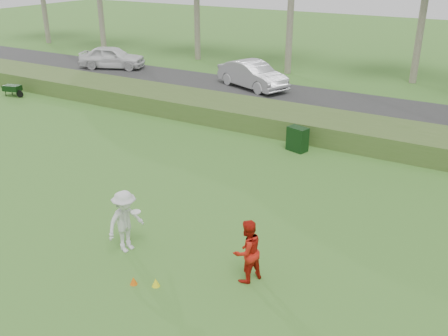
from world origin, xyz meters
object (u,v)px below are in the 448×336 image
Objects in this scene: player_red at (247,251)px; utility_cabinet at (297,139)px; car_mid at (253,75)px; cone_orange at (134,281)px; player_white at (125,221)px; car_left at (112,57)px; cone_yellow at (156,282)px.

utility_cabinet is (-2.38, 9.02, -0.33)m from player_red.
utility_cabinet is 10.40m from car_mid.
utility_cabinet is (-0.02, 10.63, 0.41)m from cone_orange.
car_left is at bearing 53.35° from player_white.
cone_orange is at bearing -31.64° from player_red.
player_white reaches higher than utility_cabinet.
player_red is 7.56× the size of cone_yellow.
player_red is at bearing -131.36° from car_mid.
car_mid is (-6.36, 18.86, 0.76)m from cone_orange.
car_mid reaches higher than utility_cabinet.
player_red is 1.65× the size of utility_cabinet.
cone_yellow is at bearing -137.87° from car_mid.
car_mid reaches higher than cone_orange.
player_white is 3.55m from player_red.
player_white is at bearing 151.18° from cone_yellow.
player_white is 8.60× the size of cone_orange.
utility_cabinet reaches higher than cone_yellow.
player_white is 9.55m from utility_cabinet.
player_white is 1.07× the size of player_red.
cone_orange is 0.04× the size of car_mid.
car_left is (-19.89, 17.28, -0.01)m from player_red.
cone_yellow is at bearing -28.67° from player_red.
cone_yellow is at bearing 22.31° from cone_orange.
car_left is at bearing 134.07° from cone_yellow.
player_white is at bearing -58.60° from player_red.
player_red is 9.34m from utility_cabinet.
player_white is at bearing -141.82° from car_mid.
cone_orange is at bearing -123.96° from player_white.
cone_yellow is 0.05× the size of car_mid.
player_white is 18.45m from car_mid.
player_red is 0.37× the size of car_left.
player_red is 26.35m from car_left.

